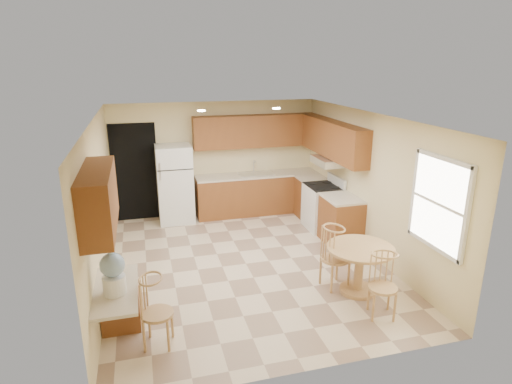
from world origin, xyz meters
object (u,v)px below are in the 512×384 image
object	(u,v)px
refrigerator	(175,184)
chair_desk	(157,309)
dining_table	(359,263)
chair_table_b	(387,283)
chair_table_a	(338,253)
water_crock	(113,273)
stove	(323,206)

from	to	relation	value
refrigerator	chair_desk	world-z (taller)	refrigerator
dining_table	chair_table_b	size ratio (longest dim) A/B	1.10
chair_table_a	water_crock	xyz separation A→B (m)	(-3.13, -0.63, 0.44)
refrigerator	water_crock	size ratio (longest dim) A/B	2.84
refrigerator	chair_table_a	xyz separation A→B (m)	(2.08, -3.58, -0.24)
chair_table_a	chair_table_b	bearing A→B (deg)	7.68
chair_table_b	water_crock	bearing A→B (deg)	12.12
chair_table_a	chair_desk	distance (m)	2.78
dining_table	water_crock	xyz separation A→B (m)	(-3.40, -0.47, 0.56)
stove	chair_table_a	distance (m)	2.49
chair_table_a	chair_table_b	distance (m)	0.93
refrigerator	chair_table_a	world-z (taller)	refrigerator
chair_desk	dining_table	bearing A→B (deg)	114.59
chair_table_a	chair_desk	size ratio (longest dim) A/B	1.08
refrigerator	chair_desk	size ratio (longest dim) A/B	1.84
chair_desk	water_crock	distance (m)	0.67
chair_desk	water_crock	xyz separation A→B (m)	(-0.45, 0.10, 0.48)
dining_table	water_crock	size ratio (longest dim) A/B	1.69
chair_table_a	dining_table	bearing A→B (deg)	50.71
dining_table	chair_table_a	bearing A→B (deg)	149.93
refrigerator	water_crock	xyz separation A→B (m)	(-1.05, -4.21, 0.20)
chair_table_a	chair_table_b	xyz separation A→B (m)	(0.27, -0.89, -0.05)
dining_table	refrigerator	bearing A→B (deg)	122.16
chair_table_b	water_crock	world-z (taller)	water_crock
chair_table_b	chair_desk	size ratio (longest dim) A/B	0.99
dining_table	water_crock	world-z (taller)	water_crock
chair_desk	stove	bearing A→B (deg)	145.28
water_crock	chair_desk	bearing A→B (deg)	-12.19
stove	chair_table_b	distance (m)	3.30
dining_table	chair_table_a	distance (m)	0.33
water_crock	stove	bearing A→B (deg)	37.31
chair_table_b	chair_desk	distance (m)	2.95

